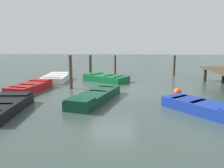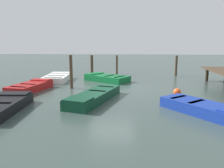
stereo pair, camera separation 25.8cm
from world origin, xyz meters
name	(u,v)px [view 2 (the right image)]	position (x,y,z in m)	size (l,w,h in m)	color
ground_plane	(112,90)	(0.00, 0.00, 0.00)	(80.00, 80.00, 0.00)	#33423D
rowboat_red	(31,87)	(0.35, -4.46, 0.22)	(2.94, 1.73, 0.46)	maroon
rowboat_black	(0,106)	(4.06, -4.02, 0.22)	(3.12, 1.64, 0.46)	black
rowboat_white	(57,78)	(-2.80, -3.97, 0.22)	(2.89, 1.63, 0.46)	silver
rowboat_dark_green	(94,96)	(2.29, -0.65, 0.22)	(3.99, 2.16, 0.46)	#0C3823
rowboat_green	(107,78)	(-2.96, -0.55, 0.22)	(2.85, 3.28, 0.46)	#0F602D
rowboat_blue	(202,108)	(3.81, 3.58, 0.22)	(3.10, 2.80, 0.46)	navy
mooring_piling_mid_left	(117,65)	(-6.38, -0.01, 0.79)	(0.17, 0.17, 1.58)	#423323
mooring_piling_far_right	(71,72)	(-0.34, -2.35, 0.96)	(0.18, 0.18, 1.91)	#423323
mooring_piling_near_right	(92,66)	(-5.11, -1.92, 0.83)	(0.22, 0.22, 1.65)	#423323
mooring_piling_center	(176,66)	(-5.85, 4.74, 0.80)	(0.19, 0.19, 1.61)	#423323
marker_buoy	(177,92)	(1.61, 3.17, 0.29)	(0.36, 0.36, 0.48)	#262626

